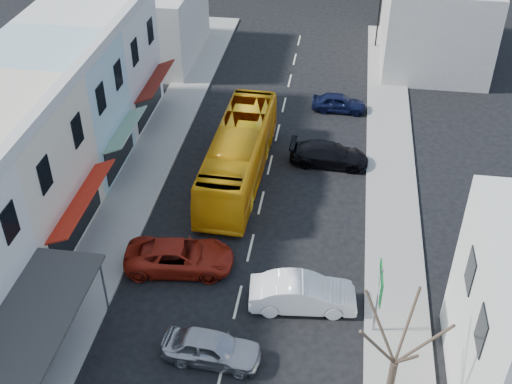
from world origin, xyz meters
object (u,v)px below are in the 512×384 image
object	(u,v)px
street_tree	(394,363)
traffic_signal	(378,18)
bus	(239,156)
car_white	(303,296)
pedestrian_left	(66,269)
direction_sign	(377,302)
car_silver	(212,348)
car_red	(180,257)

from	to	relation	value
street_tree	traffic_signal	bearing A→B (deg)	90.23
street_tree	bus	bearing A→B (deg)	117.48
car_white	pedestrian_left	xyz separation A→B (m)	(-11.51, -0.18, 0.30)
car_white	street_tree	world-z (taller)	street_tree
bus	direction_sign	bearing A→B (deg)	-52.83
traffic_signal	direction_sign	bearing A→B (deg)	107.24
pedestrian_left	traffic_signal	xyz separation A→B (m)	(15.04, 31.45, 1.58)
car_silver	street_tree	world-z (taller)	street_tree
bus	street_tree	distance (m)	18.45
car_white	street_tree	distance (m)	7.78
car_red	direction_sign	distance (m)	10.19
bus	street_tree	bearing A→B (deg)	-60.92
bus	pedestrian_left	xyz separation A→B (m)	(-6.75, -10.36, -0.55)
bus	direction_sign	world-z (taller)	direction_sign
car_silver	traffic_signal	distance (m)	35.75
bus	pedestrian_left	world-z (taller)	bus
pedestrian_left	car_silver	bearing A→B (deg)	-108.94
car_red	car_white	bearing A→B (deg)	-112.29
car_white	traffic_signal	xyz separation A→B (m)	(3.53, 31.27, 1.88)
car_white	traffic_signal	distance (m)	31.53
bus	car_red	distance (m)	8.59
street_tree	car_white	bearing A→B (deg)	121.34
pedestrian_left	direction_sign	xyz separation A→B (m)	(14.84, -0.95, 0.92)
pedestrian_left	direction_sign	bearing A→B (deg)	-88.61
direction_sign	car_white	bearing A→B (deg)	159.29
car_red	street_tree	distance (m)	13.13
direction_sign	traffic_signal	bearing A→B (deg)	87.69
car_silver	car_white	bearing A→B (deg)	-40.09
car_white	street_tree	bearing A→B (deg)	-154.71
car_red	direction_sign	bearing A→B (deg)	-113.38
car_silver	pedestrian_left	distance (m)	8.68
car_silver	car_red	bearing A→B (deg)	30.72
car_red	street_tree	world-z (taller)	street_tree
car_silver	car_white	size ratio (longest dim) A/B	1.00
car_silver	bus	bearing A→B (deg)	8.73
car_white	traffic_signal	bearing A→B (deg)	-12.50
traffic_signal	car_white	bearing A→B (deg)	101.15
street_tree	traffic_signal	world-z (taller)	street_tree
car_white	pedestrian_left	bearing A→B (deg)	84.84
car_silver	car_white	xyz separation A→B (m)	(3.58, 3.71, 0.00)
direction_sign	street_tree	world-z (taller)	street_tree
pedestrian_left	direction_sign	distance (m)	14.90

